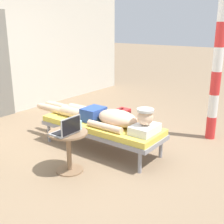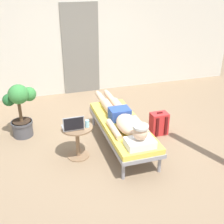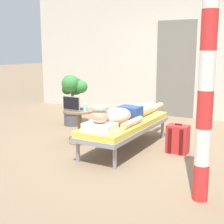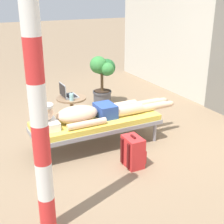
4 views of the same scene
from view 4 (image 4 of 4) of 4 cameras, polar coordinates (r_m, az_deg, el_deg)
The scene contains 9 objects.
ground_plane at distance 4.86m, azimuth -2.59°, elevation -4.82°, with size 40.00×40.00×0.00m, color #8C7256.
lounge_chair at distance 4.54m, azimuth -2.84°, elevation -2.03°, with size 0.65×1.86×0.42m.
person_reclining at distance 4.45m, azimuth -3.54°, elevation -0.10°, with size 0.53×2.17×0.33m.
side_table at distance 5.16m, azimuth -7.29°, elevation 0.86°, with size 0.48×0.48×0.52m.
laptop at distance 5.12m, azimuth -8.18°, elevation 3.35°, with size 0.31×0.24×0.23m.
drink_glass at distance 4.93m, azimuth -7.34°, elevation 2.67°, with size 0.06×0.06×0.11m, color #99D8E5.
backpack at distance 4.08m, azimuth 3.83°, elevation -7.20°, with size 0.30×0.26×0.42m.
potted_plant at distance 6.12m, azimuth -1.65°, elevation 6.54°, with size 0.56×0.52×0.98m.
porch_post at distance 2.62m, azimuth -13.28°, elevation 1.35°, with size 0.15×0.15×2.53m.
Camera 4 is at (3.99, -1.78, 2.13)m, focal length 50.56 mm.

